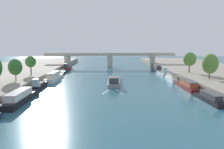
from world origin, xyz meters
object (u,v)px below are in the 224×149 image
at_px(moored_boat_left_downstream, 54,77).
at_px(barge_midriver, 114,81).
at_px(tree_right_end_of_row, 190,59).
at_px(moored_boat_left_second, 62,72).
at_px(moored_boat_left_far, 20,97).
at_px(moored_boat_right_midway, 156,69).
at_px(moored_boat_right_upstream, 171,77).
at_px(moored_boat_left_near, 39,85).
at_px(moored_boat_right_downstream, 209,98).
at_px(moored_boat_right_near, 162,73).
at_px(moored_boat_left_lone, 67,68).
at_px(tree_left_midway, 31,62).
at_px(bridge_far, 110,58).
at_px(tree_right_by_lamp, 210,64).
at_px(moored_boat_right_second, 187,85).
at_px(tree_left_past_mid, 15,67).

bearing_deg(moored_boat_left_downstream, barge_midriver, -18.61).
bearing_deg(tree_right_end_of_row, moored_boat_left_second, 163.36).
distance_m(moored_boat_left_far, moored_boat_left_downstream, 29.31).
distance_m(moored_boat_left_far, tree_right_end_of_row, 57.93).
xyz_separation_m(barge_midriver, moored_boat_right_midway, (20.47, 30.19, 0.07)).
distance_m(moored_boat_left_downstream, moored_boat_right_upstream, 41.07).
height_order(moored_boat_left_near, moored_boat_right_downstream, moored_boat_left_near).
relative_size(moored_boat_left_far, moored_boat_right_near, 1.50).
bearing_deg(moored_boat_right_upstream, moored_boat_right_midway, 89.57).
height_order(barge_midriver, moored_boat_left_far, barge_midriver).
distance_m(moored_boat_left_lone, tree_left_midway, 31.53).
xyz_separation_m(moored_boat_left_far, moored_boat_left_lone, (-0.20, 57.92, -0.10)).
height_order(moored_boat_left_second, moored_boat_right_midway, moored_boat_right_midway).
relative_size(moored_boat_left_near, moored_boat_left_second, 0.80).
relative_size(moored_boat_right_upstream, bridge_far, 0.17).
height_order(moored_boat_right_downstream, tree_right_by_lamp, tree_right_by_lamp).
relative_size(moored_boat_left_lone, moored_boat_right_upstream, 0.92).
bearing_deg(moored_boat_left_lone, moored_boat_right_second, -47.07).
relative_size(moored_boat_left_second, moored_boat_right_upstream, 1.09).
xyz_separation_m(tree_right_by_lamp, tree_right_end_of_row, (-0.36, 14.86, 0.31)).
relative_size(moored_boat_left_far, tree_left_past_mid, 2.59).
relative_size(tree_left_midway, tree_right_by_lamp, 0.83).
height_order(moored_boat_left_far, moored_boat_right_upstream, moored_boat_left_far).
relative_size(tree_right_by_lamp, bridge_far, 0.11).
height_order(moored_boat_right_downstream, tree_right_end_of_row, tree_right_end_of_row).
bearing_deg(moored_boat_right_downstream, moored_boat_left_near, 160.03).
relative_size(moored_boat_left_second, tree_right_end_of_row, 1.75).
xyz_separation_m(moored_boat_left_near, moored_boat_left_second, (0.31, 30.97, -0.44)).
relative_size(barge_midriver, tree_left_midway, 3.04).
height_order(barge_midriver, tree_right_end_of_row, tree_right_end_of_row).
distance_m(barge_midriver, moored_boat_right_midway, 36.47).
bearing_deg(moored_boat_right_second, moored_boat_left_far, -162.61).
relative_size(moored_boat_right_upstream, tree_left_midway, 1.90).
xyz_separation_m(moored_boat_right_downstream, tree_left_past_mid, (-48.28, 15.74, 5.22)).
bearing_deg(moored_boat_right_second, tree_left_past_mid, 177.71).
bearing_deg(moored_boat_left_second, moored_boat_right_second, -37.88).
distance_m(moored_boat_right_upstream, tree_left_midway, 48.71).
bearing_deg(tree_left_past_mid, moored_boat_right_downstream, -18.05).
distance_m(moored_boat_left_downstream, moored_boat_left_second, 16.01).
distance_m(moored_boat_right_near, bridge_far, 37.35).
bearing_deg(bridge_far, moored_boat_left_lone, -148.45).
xyz_separation_m(moored_boat_left_far, bridge_far, (20.59, 70.69, 3.90)).
bearing_deg(moored_boat_right_downstream, tree_right_end_of_row, 76.89).
distance_m(moored_boat_left_lone, moored_boat_right_midway, 42.18).
xyz_separation_m(moored_boat_left_downstream, moored_boat_right_downstream, (40.97, -30.09, -0.29)).
distance_m(tree_left_past_mid, tree_left_midway, 12.67).
height_order(moored_boat_left_lone, tree_left_past_mid, tree_left_past_mid).
relative_size(moored_boat_left_downstream, tree_right_by_lamp, 2.24).
bearing_deg(moored_boat_left_second, moored_boat_right_near, -7.46).
bearing_deg(moored_boat_left_second, bridge_far, 51.06).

